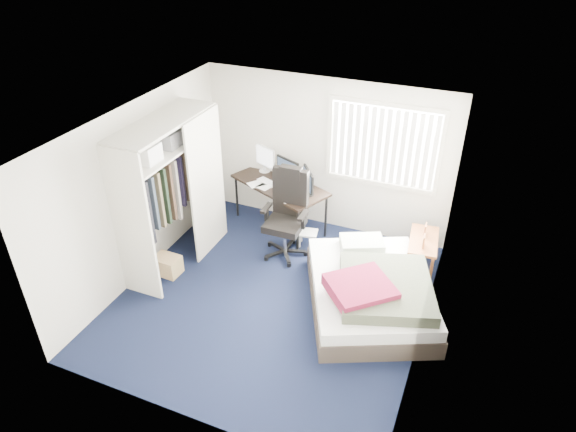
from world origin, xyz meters
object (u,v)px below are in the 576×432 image
(desk, at_px, (281,182))
(bed, at_px, (371,291))
(office_chair, at_px, (287,222))
(nightstand, at_px, (423,243))

(desk, distance_m, bed, 2.44)
(desk, height_order, office_chair, office_chair)
(office_chair, distance_m, bed, 1.73)
(office_chair, height_order, bed, office_chair)
(nightstand, distance_m, bed, 1.20)
(desk, relative_size, nightstand, 2.14)
(desk, xyz_separation_m, nightstand, (2.38, -0.34, -0.34))
(office_chair, xyz_separation_m, bed, (1.53, -0.77, -0.25))
(desk, distance_m, office_chair, 0.81)
(office_chair, xyz_separation_m, nightstand, (2.00, 0.31, -0.06))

